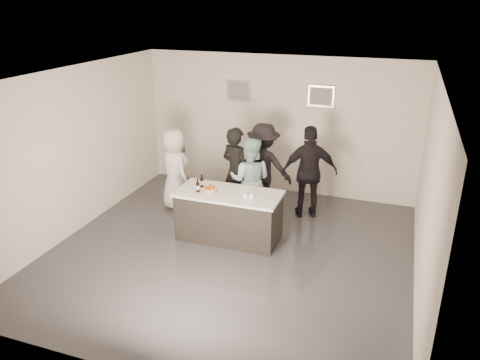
{
  "coord_description": "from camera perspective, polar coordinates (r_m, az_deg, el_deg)",
  "views": [
    {
      "loc": [
        2.5,
        -6.6,
        4.12
      ],
      "look_at": [
        0.0,
        0.5,
        1.15
      ],
      "focal_mm": 35.0,
      "sensor_mm": 36.0,
      "label": 1
    }
  ],
  "objects": [
    {
      "name": "person_guest_back",
      "position": [
        9.45,
        2.83,
        1.59
      ],
      "size": [
        1.21,
        0.75,
        1.81
      ],
      "primitive_type": "imported",
      "rotation": [
        0.0,
        0.0,
        3.22
      ],
      "color": "black",
      "rests_on": "ground"
    },
    {
      "name": "wall_front",
      "position": [
        5.11,
        -13.35,
        -9.99
      ],
      "size": [
        6.0,
        0.04,
        3.0
      ],
      "primitive_type": "cube",
      "color": "silver",
      "rests_on": "ground"
    },
    {
      "name": "beer_bottle_b",
      "position": [
        8.24,
        -5.18,
        -0.6
      ],
      "size": [
        0.07,
        0.07,
        0.26
      ],
      "primitive_type": "cylinder",
      "color": "black",
      "rests_on": "bar_counter"
    },
    {
      "name": "floor",
      "position": [
        8.18,
        -1.18,
        -8.74
      ],
      "size": [
        6.0,
        6.0,
        0.0
      ],
      "primitive_type": "plane",
      "color": "#3D3D42",
      "rests_on": "ground"
    },
    {
      "name": "wall_back",
      "position": [
        10.26,
        4.67,
        6.66
      ],
      "size": [
        6.0,
        0.04,
        3.0
      ],
      "primitive_type": "cube",
      "color": "silver",
      "rests_on": "ground"
    },
    {
      "name": "ceiling",
      "position": [
        7.15,
        -1.36,
        12.5
      ],
      "size": [
        6.0,
        6.0,
        0.0
      ],
      "primitive_type": "plane",
      "rotation": [
        3.14,
        0.0,
        0.0
      ],
      "color": "white"
    },
    {
      "name": "candles",
      "position": [
        8.12,
        -4.33,
        -1.88
      ],
      "size": [
        0.24,
        0.08,
        0.01
      ],
      "primitive_type": "cube",
      "color": "pink",
      "rests_on": "bar_counter"
    },
    {
      "name": "person_main_black",
      "position": [
        9.13,
        -0.52,
        0.93
      ],
      "size": [
        0.78,
        0.67,
        1.82
      ],
      "primitive_type": "imported",
      "rotation": [
        0.0,
        0.0,
        2.72
      ],
      "color": "black",
      "rests_on": "ground"
    },
    {
      "name": "cake",
      "position": [
        8.24,
        -3.66,
        -1.25
      ],
      "size": [
        0.23,
        0.23,
        0.07
      ],
      "primitive_type": "cylinder",
      "color": "#FFAF1A",
      "rests_on": "bar_counter"
    },
    {
      "name": "person_guest_right",
      "position": [
        9.19,
        8.47,
        0.94
      ],
      "size": [
        1.17,
        0.79,
        1.85
      ],
      "primitive_type": "imported",
      "rotation": [
        0.0,
        0.0,
        3.48
      ],
      "color": "black",
      "rests_on": "ground"
    },
    {
      "name": "bar_counter",
      "position": [
        8.41,
        -1.38,
        -4.35
      ],
      "size": [
        1.86,
        0.86,
        0.9
      ],
      "primitive_type": "cube",
      "color": "white",
      "rests_on": "ground"
    },
    {
      "name": "picture_right",
      "position": [
        9.9,
        9.86,
        10.02
      ],
      "size": [
        0.54,
        0.04,
        0.44
      ],
      "primitive_type": "cube",
      "color": "#B2B2B7",
      "rests_on": "wall_back"
    },
    {
      "name": "tumbler_cluster",
      "position": [
        8.05,
        1.15,
        -1.75
      ],
      "size": [
        0.19,
        0.19,
        0.08
      ],
      "primitive_type": "cube",
      "color": "orange",
      "rests_on": "bar_counter"
    },
    {
      "name": "picture_left",
      "position": [
        10.34,
        -0.16,
        10.82
      ],
      "size": [
        0.54,
        0.04,
        0.44
      ],
      "primitive_type": "cube",
      "color": "#B2B2B7",
      "rests_on": "wall_back"
    },
    {
      "name": "wall_left",
      "position": [
        8.99,
        -19.51,
        3.3
      ],
      "size": [
        0.04,
        6.0,
        3.0
      ],
      "primitive_type": "cube",
      "color": "silver",
      "rests_on": "ground"
    },
    {
      "name": "beer_bottle_a",
      "position": [
        8.44,
        -4.68,
        -0.03
      ],
      "size": [
        0.07,
        0.07,
        0.26
      ],
      "primitive_type": "cylinder",
      "color": "black",
      "rests_on": "bar_counter"
    },
    {
      "name": "person_main_blue",
      "position": [
        8.96,
        1.25,
        0.02
      ],
      "size": [
        0.88,
        0.72,
        1.67
      ],
      "primitive_type": "imported",
      "rotation": [
        0.0,
        0.0,
        3.25
      ],
      "color": "#9ECCCF",
      "rests_on": "ground"
    },
    {
      "name": "person_guest_left",
      "position": [
        9.59,
        -7.96,
        1.29
      ],
      "size": [
        0.98,
        0.91,
        1.67
      ],
      "primitive_type": "imported",
      "rotation": [
        0.0,
        0.0,
        2.53
      ],
      "color": "silver",
      "rests_on": "ground"
    },
    {
      "name": "wall_right",
      "position": [
        7.12,
        21.97,
        -1.71
      ],
      "size": [
        0.04,
        6.0,
        3.0
      ],
      "primitive_type": "cube",
      "color": "silver",
      "rests_on": "ground"
    }
  ]
}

